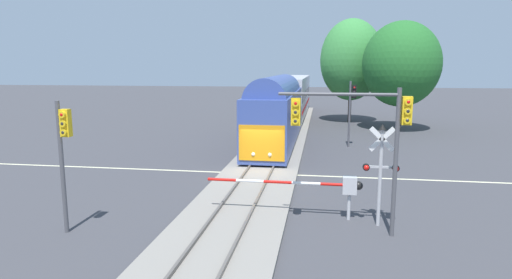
# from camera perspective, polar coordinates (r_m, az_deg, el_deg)

# --- Properties ---
(ground_plane) EXTENTS (220.00, 220.00, 0.00)m
(ground_plane) POSITION_cam_1_polar(r_m,az_deg,el_deg) (25.03, 0.51, -4.58)
(ground_plane) COLOR #3D3D42
(road_centre_stripe) EXTENTS (44.00, 0.20, 0.01)m
(road_centre_stripe) POSITION_cam_1_polar(r_m,az_deg,el_deg) (25.03, 0.51, -4.57)
(road_centre_stripe) COLOR beige
(road_centre_stripe) RESTS_ON ground
(railway_track) EXTENTS (4.40, 80.00, 0.32)m
(railway_track) POSITION_cam_1_polar(r_m,az_deg,el_deg) (25.01, 0.51, -4.37)
(railway_track) COLOR gray
(railway_track) RESTS_ON ground
(commuter_train) EXTENTS (3.04, 41.61, 5.16)m
(commuter_train) POSITION_cam_1_polar(r_m,az_deg,el_deg) (44.30, 4.28, 5.26)
(commuter_train) COLOR #384C93
(commuter_train) RESTS_ON railway_track
(crossing_gate_near) EXTENTS (6.43, 0.40, 1.80)m
(crossing_gate_near) POSITION_cam_1_polar(r_m,az_deg,el_deg) (17.71, 9.81, -6.10)
(crossing_gate_near) COLOR #B7B7BC
(crossing_gate_near) RESTS_ON ground
(crossing_signal_mast) EXTENTS (1.36, 0.44, 4.03)m
(crossing_signal_mast) POSITION_cam_1_polar(r_m,az_deg,el_deg) (17.09, 16.29, -3.23)
(crossing_signal_mast) COLOR #B2B2B7
(crossing_signal_mast) RESTS_ON ground
(traffic_signal_near_left) EXTENTS (0.53, 0.38, 4.96)m
(traffic_signal_near_left) POSITION_cam_1_polar(r_m,az_deg,el_deg) (17.05, -24.26, -0.75)
(traffic_signal_near_left) COLOR #4C4C51
(traffic_signal_near_left) RESTS_ON ground
(traffic_signal_near_right) EXTENTS (4.69, 0.38, 5.44)m
(traffic_signal_near_right) POSITION_cam_1_polar(r_m,az_deg,el_deg) (15.74, 13.99, 1.88)
(traffic_signal_near_right) COLOR #4C4C51
(traffic_signal_near_right) RESTS_ON ground
(traffic_signal_far_side) EXTENTS (0.53, 0.38, 5.08)m
(traffic_signal_far_side) POSITION_cam_1_polar(r_m,az_deg,el_deg) (33.69, 12.64, 4.75)
(traffic_signal_far_side) COLOR #4C4C51
(traffic_signal_far_side) RESTS_ON ground
(elm_centre_background) EXTENTS (6.85, 6.85, 11.41)m
(elm_centre_background) POSITION_cam_1_polar(r_m,az_deg,el_deg) (49.46, 12.58, 10.31)
(elm_centre_background) COLOR #4C3828
(elm_centre_background) RESTS_ON ground
(oak_far_right) EXTENTS (7.36, 7.36, 10.49)m
(oak_far_right) POSITION_cam_1_polar(r_m,az_deg,el_deg) (43.90, 18.79, 9.48)
(oak_far_right) COLOR brown
(oak_far_right) RESTS_ON ground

